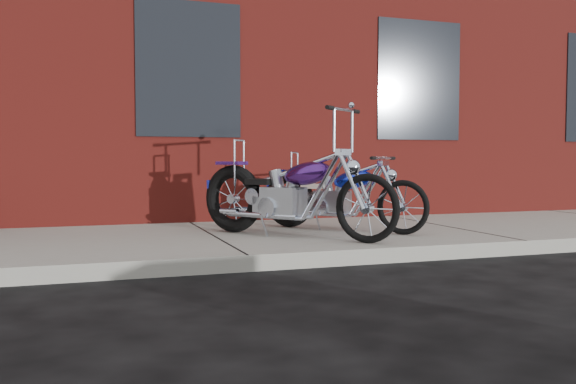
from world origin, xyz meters
name	(u,v)px	position (x,y,z in m)	size (l,w,h in m)	color
ground	(248,272)	(0.00, 0.00, 0.00)	(120.00, 120.00, 0.00)	black
sidewalk	(213,242)	(0.00, 1.50, 0.07)	(22.00, 3.00, 0.15)	gray
building_brick	(148,16)	(0.00, 8.00, 4.00)	(22.00, 10.00, 8.00)	maroon
chopper_purple	(290,197)	(0.77, 1.09, 0.59)	(1.61, 2.00, 1.38)	black
chopper_blue	(339,198)	(1.52, 1.49, 0.54)	(1.45, 1.71, 0.93)	black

